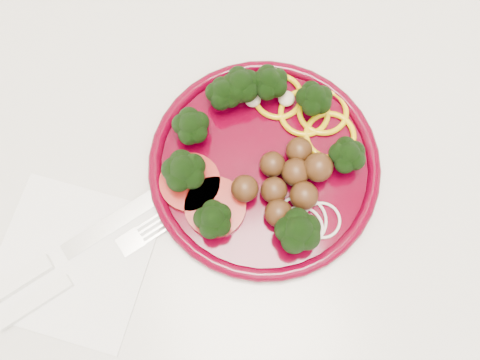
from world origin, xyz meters
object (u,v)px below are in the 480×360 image
object	(u,v)px
plate	(263,158)
fork	(55,290)
knife	(45,265)
napkin	(72,261)

from	to	relation	value
plate	fork	xyz separation A→B (m)	(-0.24, -0.06, -0.01)
knife	napkin	bearing A→B (deg)	-22.66
fork	knife	bearing A→B (deg)	83.00
plate	napkin	distance (m)	0.22
plate	napkin	xyz separation A→B (m)	(-0.21, -0.04, -0.02)
plate	napkin	world-z (taller)	plate
plate	fork	distance (m)	0.24
napkin	fork	world-z (taller)	fork
napkin	plate	bearing A→B (deg)	9.76
fork	plate	bearing A→B (deg)	-0.90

